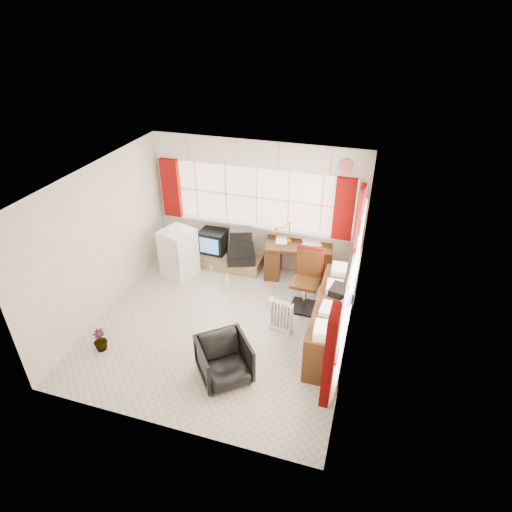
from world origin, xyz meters
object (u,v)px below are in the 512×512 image
at_px(task_chair, 307,276).
at_px(crt_tv, 214,241).
at_px(mini_fridge, 179,253).
at_px(desk, 298,258).
at_px(office_chair, 224,360).
at_px(desk_lamp, 290,227).
at_px(credenza, 331,319).
at_px(tv_bench, 227,261).
at_px(radiator, 281,319).

relative_size(task_chair, crt_tv, 2.04).
xyz_separation_m(crt_tv, mini_fridge, (-0.48, -0.61, -0.02)).
xyz_separation_m(desk, office_chair, (-0.43, -2.81, -0.07)).
distance_m(desk_lamp, office_chair, 2.94).
bearing_deg(mini_fridge, credenza, -18.52).
bearing_deg(tv_bench, desk_lamp, 5.40).
xyz_separation_m(desk_lamp, task_chair, (0.53, -0.87, -0.42)).
bearing_deg(mini_fridge, radiator, -24.43).
relative_size(desk_lamp, mini_fridge, 0.46).
height_order(desk_lamp, tv_bench, desk_lamp).
height_order(task_chair, office_chair, task_chair).
bearing_deg(task_chair, tv_bench, 156.69).
height_order(office_chair, crt_tv, crt_tv).
distance_m(office_chair, radiator, 1.31).
distance_m(desk_lamp, task_chair, 1.10).
xyz_separation_m(office_chair, credenza, (1.29, 1.21, 0.08)).
bearing_deg(desk, desk_lamp, 170.23).
bearing_deg(crt_tv, task_chair, -23.03).
relative_size(task_chair, office_chair, 1.58).
xyz_separation_m(desk_lamp, tv_bench, (-1.22, -0.12, -0.88)).
xyz_separation_m(desk_lamp, credenza, (1.06, -1.64, -0.61)).
bearing_deg(radiator, desk_lamp, 99.85).
bearing_deg(desk_lamp, desk, -9.77).
distance_m(tv_bench, crt_tv, 0.47).
relative_size(desk_lamp, tv_bench, 0.31).
relative_size(radiator, mini_fridge, 0.59).
xyz_separation_m(task_chair, mini_fridge, (-2.51, 0.25, -0.12)).
height_order(desk_lamp, task_chair, desk_lamp).
xyz_separation_m(office_chair, tv_bench, (-0.99, 2.73, -0.19)).
relative_size(office_chair, credenza, 0.35).
bearing_deg(desk, crt_tv, 178.95).
bearing_deg(office_chair, radiator, 27.86).
bearing_deg(credenza, radiator, -179.26).
bearing_deg(office_chair, credenza, 4.16).
bearing_deg(task_chair, mini_fridge, 174.28).
distance_m(desk_lamp, radiator, 1.84).
distance_m(radiator, mini_fridge, 2.50).
distance_m(radiator, tv_bench, 2.15).
height_order(desk, desk_lamp, desk_lamp).
height_order(desk, tv_bench, desk).
height_order(radiator, tv_bench, radiator).
xyz_separation_m(radiator, credenza, (0.78, 0.01, 0.17)).
height_order(tv_bench, crt_tv, crt_tv).
bearing_deg(crt_tv, tv_bench, -21.27).
bearing_deg(radiator, credenza, 0.74).
distance_m(task_chair, mini_fridge, 2.52).
relative_size(desk, task_chair, 1.18).
xyz_separation_m(task_chair, credenza, (0.53, -0.77, -0.19)).
distance_m(office_chair, tv_bench, 2.91).
bearing_deg(credenza, task_chair, 124.83).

